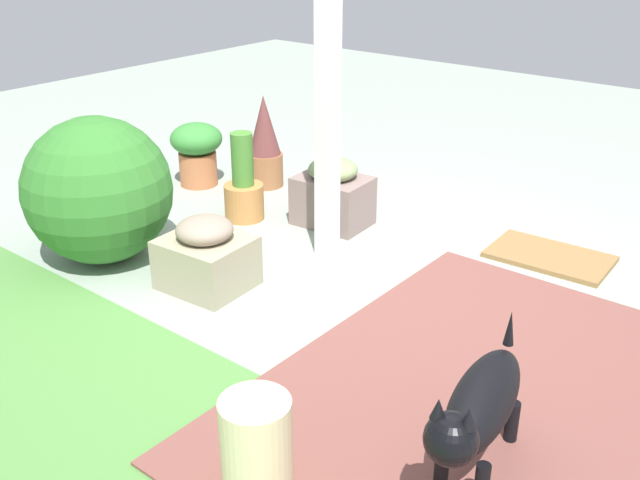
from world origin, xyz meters
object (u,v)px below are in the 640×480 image
at_px(stone_planter_nearest, 333,194).
at_px(round_shrub, 98,190).
at_px(terracotta_pot_spiky, 265,144).
at_px(terracotta_pot_broad, 197,150).
at_px(ceramic_urn, 257,450).
at_px(stone_planter_mid, 206,256).
at_px(terracotta_pot_tall, 244,189).
at_px(dog, 479,407).
at_px(porch_pillar, 328,91).
at_px(doormat, 550,257).

xyz_separation_m(stone_planter_nearest, round_shrub, (0.75, 1.27, 0.22)).
bearing_deg(terracotta_pot_spiky, terracotta_pot_broad, 36.42).
height_order(round_shrub, ceramic_urn, round_shrub).
height_order(stone_planter_mid, round_shrub, round_shrub).
bearing_deg(stone_planter_nearest, round_shrub, 59.48).
bearing_deg(terracotta_pot_tall, dog, 152.14).
bearing_deg(round_shrub, terracotta_pot_spiky, -86.00).
distance_m(porch_pillar, stone_planter_mid, 1.14).
xyz_separation_m(porch_pillar, dog, (-1.62, 1.19, -0.69)).
distance_m(terracotta_pot_spiky, doormat, 2.24).
xyz_separation_m(round_shrub, terracotta_pot_broad, (0.52, -1.24, -0.16)).
distance_m(stone_planter_nearest, doormat, 1.43).
distance_m(porch_pillar, terracotta_pot_broad, 1.73).
bearing_deg(terracotta_pot_broad, round_shrub, 112.82).
bearing_deg(round_shrub, porch_pillar, -138.58).
xyz_separation_m(porch_pillar, round_shrub, (1.00, 0.89, -0.57)).
xyz_separation_m(porch_pillar, terracotta_pot_spiky, (1.11, -0.66, -0.67)).
bearing_deg(round_shrub, stone_planter_nearest, -120.52).
bearing_deg(stone_planter_mid, round_shrub, 9.94).
bearing_deg(terracotta_pot_tall, porch_pillar, 173.96).
height_order(terracotta_pot_broad, ceramic_urn, terracotta_pot_broad).
height_order(round_shrub, doormat, round_shrub).
height_order(ceramic_urn, doormat, ceramic_urn).
bearing_deg(terracotta_pot_tall, stone_planter_nearest, -150.14).
xyz_separation_m(dog, ceramic_urn, (0.55, 0.57, -0.11)).
distance_m(porch_pillar, ceramic_urn, 2.21).
bearing_deg(terracotta_pot_broad, ceramic_urn, 140.91).
bearing_deg(stone_planter_nearest, terracotta_pot_broad, 1.50).
height_order(round_shrub, terracotta_pot_broad, round_shrub).
distance_m(terracotta_pot_broad, terracotta_pot_tall, 0.79).
bearing_deg(stone_planter_nearest, ceramic_urn, 121.75).
height_order(round_shrub, terracotta_pot_tall, round_shrub).
bearing_deg(terracotta_pot_spiky, terracotta_pot_tall, 120.09).
bearing_deg(doormat, round_shrub, 38.27).
xyz_separation_m(terracotta_pot_broad, dog, (-3.15, 1.54, 0.04)).
bearing_deg(round_shrub, doormat, -141.73).
bearing_deg(porch_pillar, stone_planter_mid, 71.39).
height_order(terracotta_pot_broad, doormat, terracotta_pot_broad).
relative_size(porch_pillar, doormat, 2.86).
bearing_deg(terracotta_pot_spiky, doormat, -176.91).
height_order(round_shrub, dog, round_shrub).
xyz_separation_m(stone_planter_mid, terracotta_pot_tall, (0.53, -0.84, 0.03)).
bearing_deg(dog, stone_planter_nearest, -39.92).
distance_m(porch_pillar, dog, 2.13).
bearing_deg(round_shrub, ceramic_urn, 157.24).
relative_size(round_shrub, doormat, 1.24).
xyz_separation_m(terracotta_pot_spiky, terracotta_pot_tall, (-0.33, 0.57, -0.12)).
bearing_deg(porch_pillar, stone_planter_nearest, -56.35).
bearing_deg(terracotta_pot_tall, round_shrub, 76.98).
height_order(terracotta_pot_broad, terracotta_pot_spiky, terracotta_pot_spiky).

